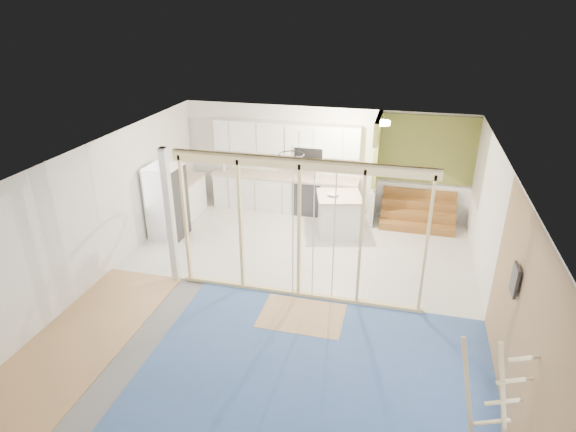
# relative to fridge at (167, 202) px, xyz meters

# --- Properties ---
(room) EXTENTS (7.01, 8.01, 2.61)m
(room) POSITION_rel_fridge_xyz_m (3.05, -1.65, 0.47)
(room) COLOR slate
(room) RESTS_ON ground
(floor_overlays) EXTENTS (7.00, 8.00, 0.03)m
(floor_overlays) POSITION_rel_fridge_xyz_m (3.13, -1.59, -0.82)
(floor_overlays) COLOR beige
(floor_overlays) RESTS_ON room
(stud_frame) EXTENTS (4.66, 0.14, 2.60)m
(stud_frame) POSITION_rel_fridge_xyz_m (2.81, -1.65, 0.76)
(stud_frame) COLOR beige
(stud_frame) RESTS_ON room
(base_cabinets) EXTENTS (4.45, 2.24, 0.93)m
(base_cabinets) POSITION_rel_fridge_xyz_m (1.45, 1.71, -0.36)
(base_cabinets) COLOR white
(base_cabinets) RESTS_ON room
(upper_cabinets) EXTENTS (3.60, 0.41, 0.85)m
(upper_cabinets) POSITION_rel_fridge_xyz_m (2.21, 2.17, 0.99)
(upper_cabinets) COLOR white
(upper_cabinets) RESTS_ON room
(green_partition) EXTENTS (2.25, 1.51, 2.60)m
(green_partition) POSITION_rel_fridge_xyz_m (5.10, 2.01, 0.12)
(green_partition) COLOR olive
(green_partition) RESTS_ON room
(pot_rack) EXTENTS (0.52, 0.52, 0.72)m
(pot_rack) POSITION_rel_fridge_xyz_m (2.75, 0.24, 1.17)
(pot_rack) COLOR black
(pot_rack) RESTS_ON room
(sheathing_panel) EXTENTS (0.02, 4.00, 2.60)m
(sheathing_panel) POSITION_rel_fridge_xyz_m (6.53, -3.65, 0.47)
(sheathing_panel) COLOR tan
(sheathing_panel) RESTS_ON room
(electrical_panel) EXTENTS (0.04, 0.30, 0.40)m
(electrical_panel) POSITION_rel_fridge_xyz_m (6.48, -3.05, 0.82)
(electrical_panel) COLOR #323237
(electrical_panel) RESTS_ON room
(ceiling_light) EXTENTS (0.32, 0.32, 0.08)m
(ceiling_light) POSITION_rel_fridge_xyz_m (4.45, 1.35, 1.71)
(ceiling_light) COLOR #FFEABF
(ceiling_light) RESTS_ON room
(fridge) EXTENTS (0.75, 0.72, 1.66)m
(fridge) POSITION_rel_fridge_xyz_m (0.00, 0.00, 0.00)
(fridge) COLOR white
(fridge) RESTS_ON room
(island) EXTENTS (1.16, 1.16, 0.94)m
(island) POSITION_rel_fridge_xyz_m (3.65, 1.05, -0.36)
(island) COLOR white
(island) RESTS_ON room
(bowl) EXTENTS (0.30, 0.30, 0.06)m
(bowl) POSITION_rel_fridge_xyz_m (3.53, 0.99, 0.14)
(bowl) COLOR silver
(bowl) RESTS_ON island
(soap_bottle_a) EXTENTS (0.14, 0.14, 0.31)m
(soap_bottle_a) POSITION_rel_fridge_xyz_m (0.55, 2.04, 0.26)
(soap_bottle_a) COLOR silver
(soap_bottle_a) RESTS_ON base_cabinets
(soap_bottle_b) EXTENTS (0.10, 0.10, 0.20)m
(soap_bottle_b) POSITION_rel_fridge_xyz_m (2.95, 2.00, 0.20)
(soap_bottle_b) COLOR silver
(soap_bottle_b) RESTS_ON base_cabinets
(ladder) EXTENTS (0.89, 0.11, 1.66)m
(ladder) POSITION_rel_fridge_xyz_m (6.16, -4.39, 0.02)
(ladder) COLOR #D0B77F
(ladder) RESTS_ON room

